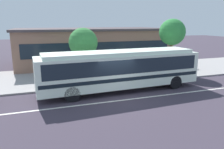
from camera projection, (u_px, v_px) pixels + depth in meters
ground_plane at (116, 97)px, 14.74m from camera, size 120.00×120.00×0.00m
sidewalk_slab at (93, 75)px, 20.76m from camera, size 60.00×8.00×0.12m
lane_stripe_center at (121, 100)px, 14.00m from camera, size 56.00×0.16×0.01m
transit_bus at (121, 68)px, 15.71m from camera, size 11.83×2.94×2.91m
pedestrian_waiting_near_sign at (122, 68)px, 18.83m from camera, size 0.44×0.44×1.65m
pedestrian_walking_along_curb at (125, 66)px, 19.36m from camera, size 0.38×0.38×1.65m
pedestrian_standing_by_tree at (82, 69)px, 18.14m from camera, size 0.35×0.35×1.68m
bus_stop_sign at (147, 62)px, 18.31m from camera, size 0.17×0.43×2.39m
street_tree_near_stop at (83, 43)px, 18.61m from camera, size 2.47×2.47×4.32m
street_tree_mid_block at (172, 33)px, 20.85m from camera, size 2.49×2.49×5.11m
station_building at (92, 46)px, 26.80m from camera, size 17.61×8.94×4.22m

